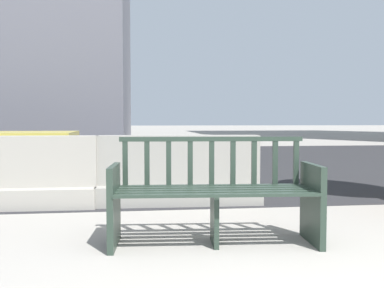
# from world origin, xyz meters

# --- Properties ---
(street_asphalt) EXTENTS (120.00, 12.00, 0.01)m
(street_asphalt) POSITION_xyz_m (0.00, 8.70, 0.00)
(street_asphalt) COLOR #28282B
(street_asphalt) RESTS_ON ground
(street_bench) EXTENTS (1.72, 0.63, 0.88)m
(street_bench) POSITION_xyz_m (-0.30, 1.33, 0.40)
(street_bench) COLOR #28382D
(street_bench) RESTS_ON ground
(jersey_barrier_centre) EXTENTS (2.02, 0.74, 0.84)m
(jersey_barrier_centre) POSITION_xyz_m (-0.42, 3.16, 0.34)
(jersey_barrier_centre) COLOR gray
(jersey_barrier_centre) RESTS_ON ground
(jersey_barrier_left) EXTENTS (2.01, 0.71, 0.84)m
(jersey_barrier_left) POSITION_xyz_m (-2.41, 3.15, 0.34)
(jersey_barrier_left) COLOR #9E998E
(jersey_barrier_left) RESTS_ON ground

